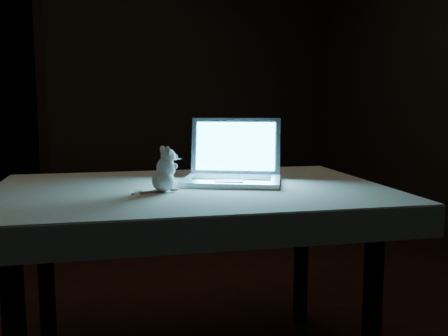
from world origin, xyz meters
name	(u,v)px	position (x,y,z in m)	size (l,w,h in m)	color
floor	(194,318)	(0.00, 0.00, 0.00)	(5.00, 5.00, 0.00)	black
back_wall	(110,77)	(0.00, 2.50, 1.30)	(4.50, 0.04, 2.60)	black
table	(192,281)	(-0.16, -0.46, 0.37)	(1.38, 0.88, 0.74)	black
tablecloth	(172,202)	(-0.23, -0.46, 0.69)	(1.48, 0.99, 0.10)	beige
laptop	(232,151)	(0.02, -0.44, 0.88)	(0.38, 0.34, 0.26)	silver
plush_mouse	(163,169)	(-0.28, -0.52, 0.83)	(0.12, 0.12, 0.16)	white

